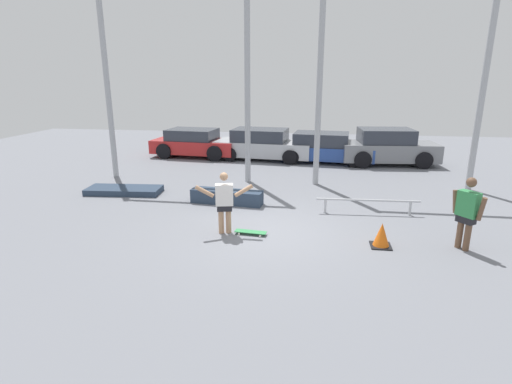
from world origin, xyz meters
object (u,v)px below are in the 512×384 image
(parked_car_red, at_px, (195,143))
(parked_car_blue, at_px, (324,148))
(skateboarder, at_px, (224,200))
(parked_car_grey, at_px, (387,147))
(grind_box, at_px, (227,197))
(grind_rail, at_px, (368,202))
(parked_car_silver, at_px, (263,145))
(bystander, at_px, (467,211))
(traffic_cone, at_px, (382,235))
(skateboard, at_px, (251,232))
(manual_pad, at_px, (124,190))

(parked_car_red, bearing_deg, parked_car_blue, 1.83)
(skateboarder, relative_size, parked_car_blue, 0.34)
(parked_car_red, xyz_separation_m, parked_car_grey, (8.76, -0.47, 0.10))
(grind_box, distance_m, grind_rail, 4.08)
(skateboarder, distance_m, parked_car_silver, 9.21)
(skateboarder, height_order, bystander, bystander)
(traffic_cone, bearing_deg, grind_box, 147.58)
(skateboard, height_order, grind_box, grind_box)
(grind_box, bearing_deg, parked_car_grey, 49.08)
(parked_car_blue, height_order, parked_car_grey, parked_car_grey)
(parked_car_blue, bearing_deg, traffic_cone, -77.45)
(parked_car_grey, height_order, traffic_cone, parked_car_grey)
(skateboarder, bearing_deg, parked_car_silver, 78.94)
(grind_box, xyz_separation_m, manual_pad, (-3.56, 0.59, -0.11))
(parked_car_silver, relative_size, parked_car_grey, 1.09)
(grind_rail, bearing_deg, parked_car_grey, 76.84)
(grind_rail, relative_size, parked_car_silver, 0.62)
(skateboarder, distance_m, traffic_cone, 3.69)
(parked_car_silver, xyz_separation_m, bystander, (5.67, -9.36, 0.21))
(manual_pad, bearing_deg, parked_car_grey, 32.82)
(grind_box, xyz_separation_m, grind_rail, (4.06, -0.37, 0.13))
(manual_pad, distance_m, parked_car_grey, 11.02)
(parked_car_grey, bearing_deg, parked_car_silver, 171.50)
(grind_box, bearing_deg, skateboard, -64.79)
(traffic_cone, bearing_deg, bystander, 4.07)
(skateboard, bearing_deg, bystander, 3.99)
(manual_pad, bearing_deg, bystander, -18.06)
(skateboarder, xyz_separation_m, parked_car_silver, (-0.28, 9.20, -0.16))
(parked_car_silver, distance_m, parked_car_blue, 2.78)
(manual_pad, relative_size, grind_rail, 0.85)
(skateboard, relative_size, grind_box, 0.36)
(skateboarder, xyz_separation_m, parked_car_blue, (2.49, 8.96, -0.20))
(skateboard, height_order, parked_car_red, parked_car_red)
(grind_box, relative_size, parked_car_blue, 0.49)
(skateboarder, distance_m, parked_car_grey, 10.29)
(traffic_cone, bearing_deg, parked_car_grey, 80.24)
(skateboard, xyz_separation_m, grind_rail, (2.96, 1.97, 0.28))
(manual_pad, height_order, parked_car_grey, parked_car_grey)
(parked_car_grey, xyz_separation_m, bystander, (0.18, -9.03, 0.14))
(skateboard, bearing_deg, parked_car_silver, 101.45)
(parked_car_red, xyz_separation_m, parked_car_blue, (6.04, -0.38, -0.02))
(skateboarder, relative_size, bystander, 0.93)
(grind_rail, bearing_deg, skateboard, -146.45)
(grind_rail, distance_m, bystander, 2.83)
(manual_pad, xyz_separation_m, parked_car_red, (0.48, 6.43, 0.55))
(parked_car_red, bearing_deg, traffic_cone, -47.86)
(traffic_cone, bearing_deg, parked_car_silver, 112.44)
(parked_car_blue, xyz_separation_m, parked_car_grey, (2.73, -0.09, 0.11))
(grind_box, bearing_deg, skateboarder, -78.68)
(parked_car_silver, height_order, parked_car_blue, parked_car_silver)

